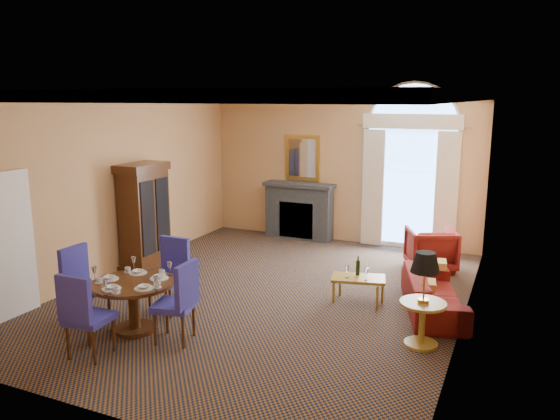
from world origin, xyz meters
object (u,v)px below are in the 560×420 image
at_px(armoire, 144,218).
at_px(dining_table, 133,294).
at_px(coffee_table, 358,279).
at_px(armchair, 431,249).
at_px(sofa, 433,293).
at_px(side_table, 424,288).

xyz_separation_m(armoire, dining_table, (1.68, -2.42, -0.41)).
bearing_deg(dining_table, coffee_table, 42.42).
bearing_deg(dining_table, armchair, 53.90).
height_order(dining_table, sofa, dining_table).
distance_m(armchair, coffee_table, 2.29).
xyz_separation_m(armoire, armchair, (4.90, 2.00, -0.55)).
xyz_separation_m(dining_table, side_table, (3.64, 1.15, 0.25)).
height_order(dining_table, side_table, side_table).
height_order(armoire, sofa, armoire).
height_order(armoire, armchair, armoire).
xyz_separation_m(armchair, coffee_table, (-0.75, -2.16, -0.00)).
height_order(sofa, armchair, armchair).
relative_size(dining_table, armchair, 1.30).
xyz_separation_m(armchair, side_table, (0.42, -3.27, 0.39)).
bearing_deg(armoire, sofa, -0.31).
distance_m(sofa, coffee_table, 1.13).
relative_size(sofa, side_table, 1.59).
distance_m(dining_table, armchair, 5.48).
distance_m(dining_table, side_table, 3.83).
bearing_deg(side_table, coffee_table, 136.43).
relative_size(dining_table, side_table, 0.92).
distance_m(sofa, side_table, 1.34).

